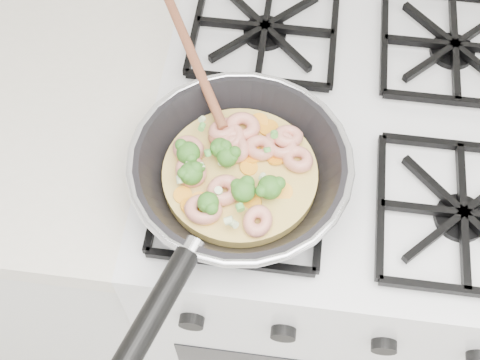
# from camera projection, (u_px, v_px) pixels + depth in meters

# --- Properties ---
(stove) EXTENTS (0.60, 0.60, 0.92)m
(stove) POSITION_uv_depth(u_px,v_px,m) (321.00, 243.00, 1.34)
(stove) COLOR white
(stove) RESTS_ON ground
(skillet) EXTENTS (0.31, 0.59, 0.09)m
(skillet) POSITION_uv_depth(u_px,v_px,m) (237.00, 171.00, 0.85)
(skillet) COLOR black
(skillet) RESTS_ON stove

